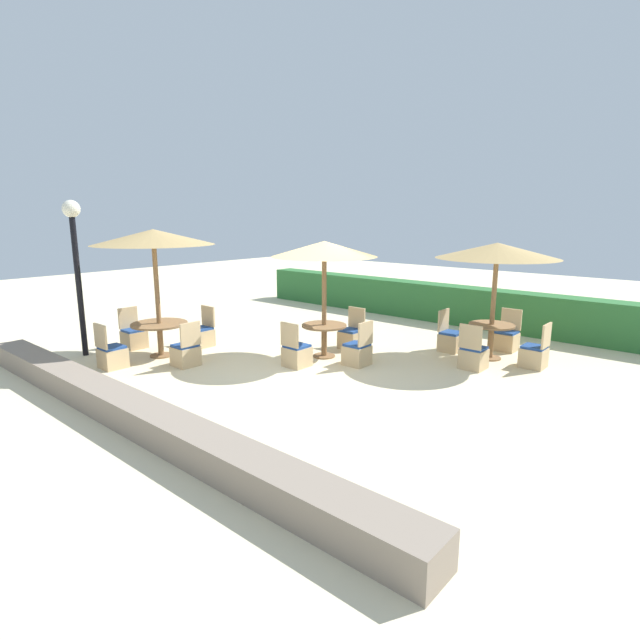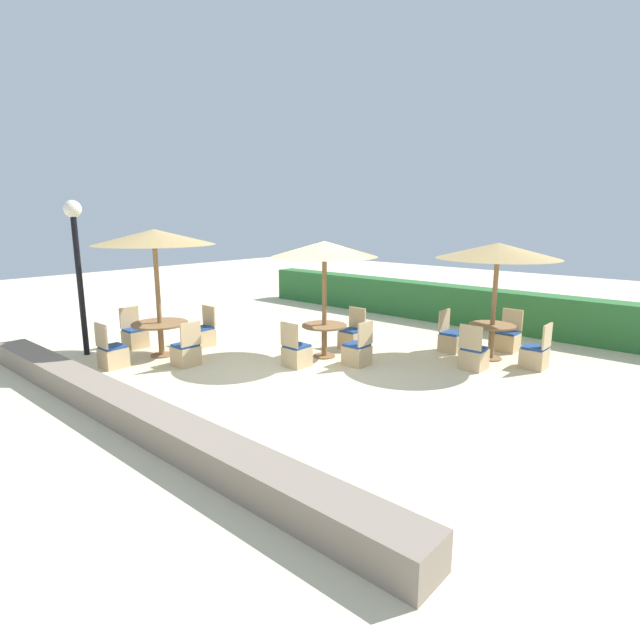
% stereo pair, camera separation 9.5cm
% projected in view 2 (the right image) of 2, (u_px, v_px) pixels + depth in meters
% --- Properties ---
extents(ground_plane, '(40.00, 40.00, 0.00)m').
position_uv_depth(ground_plane, '(300.00, 369.00, 9.99)').
color(ground_plane, beige).
extents(hedge_row, '(13.00, 0.70, 1.06)m').
position_uv_depth(hedge_row, '(445.00, 303.00, 14.28)').
color(hedge_row, '#2D6B33').
rests_on(hedge_row, ground_plane).
extents(stone_border, '(10.00, 0.56, 0.42)m').
position_uv_depth(stone_border, '(129.00, 411.00, 7.30)').
color(stone_border, gray).
rests_on(stone_border, ground_plane).
extents(lamp_post, '(0.36, 0.36, 3.32)m').
position_uv_depth(lamp_post, '(76.00, 247.00, 10.51)').
color(lamp_post, black).
rests_on(lamp_post, ground_plane).
extents(parasol_center, '(2.22, 2.22, 2.48)m').
position_uv_depth(parasol_center, '(324.00, 250.00, 10.35)').
color(parasol_center, olive).
rests_on(parasol_center, ground_plane).
extents(round_table_center, '(0.96, 0.96, 0.71)m').
position_uv_depth(round_table_center, '(324.00, 332.00, 10.72)').
color(round_table_center, olive).
rests_on(round_table_center, ground_plane).
extents(patio_chair_center_north, '(0.46, 0.46, 0.93)m').
position_uv_depth(patio_chair_center_north, '(352.00, 337.00, 11.45)').
color(patio_chair_center_north, tan).
rests_on(patio_chair_center_north, ground_plane).
extents(patio_chair_center_east, '(0.46, 0.46, 0.93)m').
position_uv_depth(patio_chair_center_east, '(357.00, 353.00, 10.17)').
color(patio_chair_center_east, tan).
rests_on(patio_chair_center_east, ground_plane).
extents(patio_chair_center_south, '(0.46, 0.46, 0.93)m').
position_uv_depth(patio_chair_center_south, '(296.00, 354.00, 10.09)').
color(patio_chair_center_south, tan).
rests_on(patio_chair_center_south, ground_plane).
extents(parasol_front_left, '(2.51, 2.51, 2.73)m').
position_uv_depth(parasol_front_left, '(154.00, 238.00, 10.38)').
color(parasol_front_left, olive).
rests_on(parasol_front_left, ground_plane).
extents(round_table_front_left, '(1.19, 1.19, 0.74)m').
position_uv_depth(round_table_front_left, '(160.00, 329.00, 10.78)').
color(round_table_front_left, olive).
rests_on(round_table_front_left, ground_plane).
extents(patio_chair_front_left_east, '(0.46, 0.46, 0.93)m').
position_uv_depth(patio_chair_front_left_east, '(186.00, 353.00, 10.15)').
color(patio_chair_front_left_east, tan).
rests_on(patio_chair_front_left_east, ground_plane).
extents(patio_chair_front_left_north, '(0.46, 0.46, 0.93)m').
position_uv_depth(patio_chair_front_left_north, '(203.00, 335.00, 11.67)').
color(patio_chair_front_left_north, tan).
rests_on(patio_chair_front_left_north, ground_plane).
extents(patio_chair_front_left_west, '(0.46, 0.46, 0.93)m').
position_uv_depth(patio_chair_front_left_west, '(135.00, 336.00, 11.52)').
color(patio_chair_front_left_west, tan).
rests_on(patio_chair_front_left_west, ground_plane).
extents(patio_chair_front_left_south, '(0.46, 0.46, 0.93)m').
position_uv_depth(patio_chair_front_left_south, '(112.00, 355.00, 10.02)').
color(patio_chair_front_left_south, tan).
rests_on(patio_chair_front_left_south, ground_plane).
extents(parasol_back_right, '(2.49, 2.49, 2.46)m').
position_uv_depth(parasol_back_right, '(498.00, 251.00, 10.18)').
color(parasol_back_right, olive).
rests_on(parasol_back_right, ground_plane).
extents(round_table_back_right, '(0.95, 0.95, 0.75)m').
position_uv_depth(round_table_back_right, '(492.00, 333.00, 10.54)').
color(round_table_back_right, olive).
rests_on(round_table_back_right, ground_plane).
extents(patio_chair_back_right_west, '(0.46, 0.46, 0.93)m').
position_uv_depth(patio_chair_back_right_west, '(451.00, 340.00, 11.19)').
color(patio_chair_back_right_west, tan).
rests_on(patio_chair_back_right_west, ground_plane).
extents(patio_chair_back_right_south, '(0.46, 0.46, 0.93)m').
position_uv_depth(patio_chair_back_right_south, '(473.00, 356.00, 9.90)').
color(patio_chair_back_right_south, tan).
rests_on(patio_chair_back_right_south, ground_plane).
extents(patio_chair_back_right_north, '(0.46, 0.46, 0.93)m').
position_uv_depth(patio_chair_back_right_north, '(508.00, 339.00, 11.25)').
color(patio_chair_back_right_north, tan).
rests_on(patio_chair_back_right_north, ground_plane).
extents(patio_chair_back_right_east, '(0.46, 0.46, 0.93)m').
position_uv_depth(patio_chair_back_right_east, '(535.00, 355.00, 9.97)').
color(patio_chair_back_right_east, tan).
rests_on(patio_chair_back_right_east, ground_plane).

